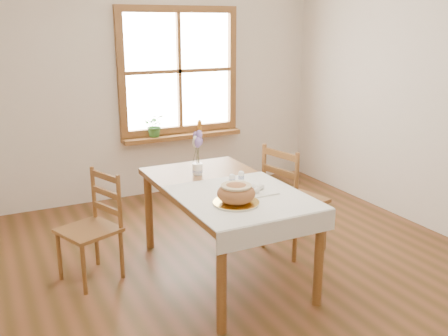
{
  "coord_description": "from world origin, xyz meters",
  "views": [
    {
      "loc": [
        -1.67,
        -3.04,
        1.99
      ],
      "look_at": [
        0.0,
        0.3,
        0.9
      ],
      "focal_mm": 40.0,
      "sensor_mm": 36.0,
      "label": 1
    }
  ],
  "objects_px": {
    "chair_left": "(88,229)",
    "flower_vase": "(197,170)",
    "dining_table": "(224,196)",
    "bread_plate": "(236,203)",
    "chair_right": "(295,198)"
  },
  "relations": [
    {
      "from": "chair_left",
      "to": "flower_vase",
      "type": "height_order",
      "value": "chair_left"
    },
    {
      "from": "chair_right",
      "to": "chair_left",
      "type": "bearing_deg",
      "value": 69.49
    },
    {
      "from": "chair_left",
      "to": "bread_plate",
      "type": "height_order",
      "value": "chair_left"
    },
    {
      "from": "flower_vase",
      "to": "chair_right",
      "type": "bearing_deg",
      "value": -15.51
    },
    {
      "from": "chair_left",
      "to": "bread_plate",
      "type": "xyz_separation_m",
      "value": [
        0.88,
        -0.81,
        0.33
      ]
    },
    {
      "from": "dining_table",
      "to": "bread_plate",
      "type": "height_order",
      "value": "bread_plate"
    },
    {
      "from": "dining_table",
      "to": "chair_right",
      "type": "relative_size",
      "value": 1.64
    },
    {
      "from": "chair_right",
      "to": "bread_plate",
      "type": "xyz_separation_m",
      "value": [
        -0.89,
        -0.55,
        0.28
      ]
    },
    {
      "from": "dining_table",
      "to": "bread_plate",
      "type": "xyz_separation_m",
      "value": [
        -0.12,
        -0.42,
        0.1
      ]
    },
    {
      "from": "dining_table",
      "to": "flower_vase",
      "type": "height_order",
      "value": "flower_vase"
    },
    {
      "from": "bread_plate",
      "to": "flower_vase",
      "type": "distance_m",
      "value": 0.79
    },
    {
      "from": "chair_left",
      "to": "chair_right",
      "type": "distance_m",
      "value": 1.8
    },
    {
      "from": "flower_vase",
      "to": "bread_plate",
      "type": "bearing_deg",
      "value": -93.62
    },
    {
      "from": "dining_table",
      "to": "chair_left",
      "type": "distance_m",
      "value": 1.1
    },
    {
      "from": "chair_left",
      "to": "flower_vase",
      "type": "relative_size",
      "value": 9.07
    }
  ]
}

